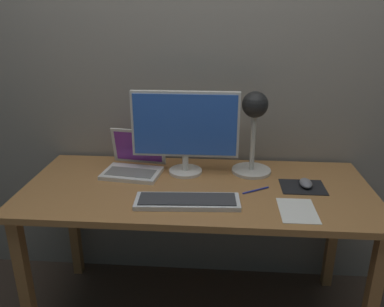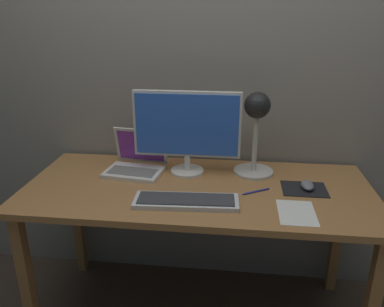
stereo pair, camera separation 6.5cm
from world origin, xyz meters
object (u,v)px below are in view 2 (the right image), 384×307
Objects in this scene: laptop at (137,159)px; mouse at (307,185)px; keyboard_main at (186,201)px; monitor at (187,128)px; pen at (256,191)px; desk_lamp at (256,122)px.

laptop is 0.83m from mouse.
keyboard_main is 0.44m from laptop.
monitor is 0.31m from laptop.
keyboard_main is 0.33m from pen.
mouse is at bearing 20.90° from keyboard_main.
mouse is at bearing -33.91° from desk_lamp.
keyboard_main is 1.47× the size of laptop.
keyboard_main is (0.04, -0.33, -0.22)m from monitor.
laptop is (-0.29, 0.33, 0.05)m from keyboard_main.
monitor reaches higher than pen.
keyboard_main is 0.57m from mouse.
laptop is at bearing -176.76° from desk_lamp.
laptop is 0.62m from pen.
laptop is at bearing 162.48° from pen.
mouse is (0.57, -0.13, -0.21)m from monitor.
mouse is (0.24, -0.16, -0.24)m from desk_lamp.
monitor is 1.16× the size of keyboard_main.
keyboard_main is at bearing -48.36° from laptop.
pen is at bearing -17.52° from laptop.
monitor reaches higher than desk_lamp.
monitor is at bearing 96.60° from keyboard_main.
mouse is at bearing -8.76° from laptop.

